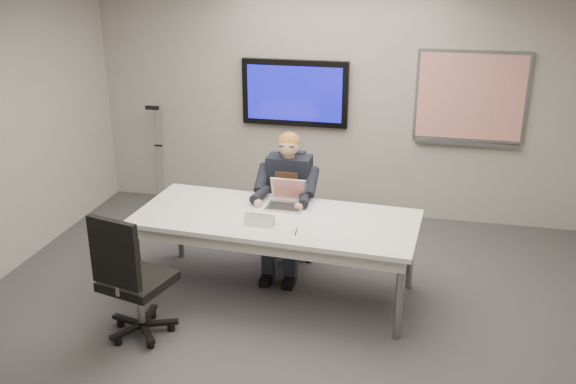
% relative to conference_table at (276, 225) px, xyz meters
% --- Properties ---
extents(floor, '(6.00, 6.00, 0.02)m').
position_rel_conference_table_xyz_m(floor, '(0.21, -0.79, -0.71)').
color(floor, '#3A3A3C').
rests_on(floor, ground).
extents(ceiling, '(6.00, 6.00, 0.02)m').
position_rel_conference_table_xyz_m(ceiling, '(0.21, -0.79, 2.09)').
color(ceiling, silver).
rests_on(ceiling, wall_back).
extents(wall_back, '(6.00, 0.02, 2.80)m').
position_rel_conference_table_xyz_m(wall_back, '(0.21, 2.21, 0.69)').
color(wall_back, '#A59F95').
rests_on(wall_back, ground).
extents(conference_table, '(2.67, 1.24, 0.81)m').
position_rel_conference_table_xyz_m(conference_table, '(0.00, 0.00, 0.00)').
color(conference_table, silver).
rests_on(conference_table, ground).
extents(tv_display, '(1.30, 0.09, 0.80)m').
position_rel_conference_table_xyz_m(tv_display, '(-0.29, 2.16, 0.79)').
color(tv_display, black).
rests_on(tv_display, wall_back).
extents(whiteboard, '(1.25, 0.08, 1.10)m').
position_rel_conference_table_xyz_m(whiteboard, '(1.76, 2.18, 0.82)').
color(whiteboard, gray).
rests_on(whiteboard, wall_back).
extents(office_chair_far, '(0.48, 0.48, 0.99)m').
position_rel_conference_table_xyz_m(office_chair_far, '(-0.03, 0.75, -0.41)').
color(office_chair_far, black).
rests_on(office_chair_far, ground).
extents(office_chair_near, '(0.67, 0.67, 1.17)m').
position_rel_conference_table_xyz_m(office_chair_near, '(-0.98, -0.99, -0.35)').
color(office_chair_near, black).
rests_on(office_chair_near, ground).
extents(seated_person, '(0.44, 0.76, 1.43)m').
position_rel_conference_table_xyz_m(seated_person, '(-0.03, 0.50, -0.14)').
color(seated_person, '#202535').
rests_on(seated_person, office_chair_far).
extents(crutch, '(0.38, 0.59, 1.39)m').
position_rel_conference_table_xyz_m(crutch, '(-2.04, 2.01, -0.04)').
color(crutch, '#A3A6AA').
rests_on(crutch, ground).
extents(laptop, '(0.36, 0.34, 0.25)m').
position_rel_conference_table_xyz_m(laptop, '(0.04, 0.28, 0.16)').
color(laptop, '#B0B0B2').
rests_on(laptop, conference_table).
extents(name_tent, '(0.28, 0.10, 0.11)m').
position_rel_conference_table_xyz_m(name_tent, '(-0.09, -0.23, 0.15)').
color(name_tent, silver).
rests_on(name_tent, conference_table).
extents(pen, '(0.03, 0.14, 0.01)m').
position_rel_conference_table_xyz_m(pen, '(0.26, -0.30, 0.10)').
color(pen, black).
rests_on(pen, conference_table).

